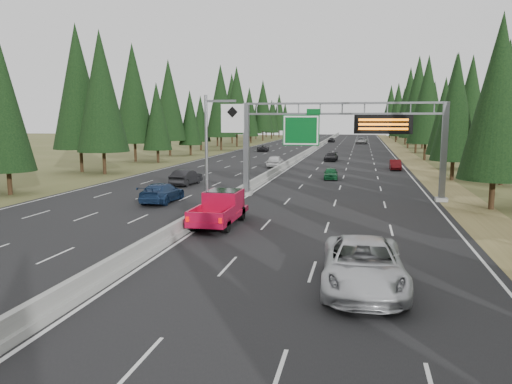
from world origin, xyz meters
TOP-DOWN VIEW (x-y plane):
  - road at (0.00, 80.00)m, footprint 32.00×260.00m
  - shoulder_right at (17.80, 80.00)m, footprint 3.60×260.00m
  - shoulder_left at (-17.80, 80.00)m, footprint 3.60×260.00m
  - median_barrier at (0.00, 80.00)m, footprint 0.70×260.00m
  - sign_gantry at (8.92, 34.88)m, footprint 16.75×0.98m
  - hov_sign_pole at (0.58, 24.97)m, footprint 2.80×0.50m
  - tree_row_right at (21.94, 84.51)m, footprint 11.75×240.78m
  - tree_row_left at (-22.20, 66.52)m, footprint 12.35×241.87m
  - silver_minivan at (10.11, 12.76)m, footprint 3.35×6.78m
  - red_pickup at (1.50, 23.21)m, footprint 2.23×6.25m
  - car_ahead_green at (6.70, 48.10)m, footprint 1.70×3.81m
  - car_ahead_dkred at (14.19, 59.99)m, footprint 1.39×3.94m
  - car_ahead_dkgrey at (5.28, 72.16)m, footprint 2.11×4.63m
  - car_ahead_white at (9.77, 128.88)m, footprint 3.04×5.94m
  - car_ahead_far at (1.50, 136.15)m, footprint 1.90×4.14m
  - car_onc_near at (-7.01, 40.27)m, footprint 1.98×4.74m
  - car_onc_blue at (-5.28, 30.00)m, footprint 2.16×5.29m
  - car_onc_white at (-1.50, 60.22)m, footprint 1.96×4.79m
  - car_onc_far at (-9.65, 93.03)m, footprint 2.57×4.79m

SIDE VIEW (x-z plane):
  - shoulder_right at x=17.80m, z-range 0.00..0.06m
  - shoulder_left at x=-17.80m, z-range 0.00..0.06m
  - road at x=0.00m, z-range 0.00..0.08m
  - median_barrier at x=0.00m, z-range -0.01..0.84m
  - car_ahead_green at x=6.70m, z-range 0.08..1.35m
  - car_onc_far at x=-9.65m, z-range 0.08..1.36m
  - car_ahead_dkred at x=14.19m, z-range 0.08..1.37m
  - car_ahead_dkgrey at x=5.28m, z-range 0.08..1.39m
  - car_ahead_far at x=1.50m, z-range 0.08..1.46m
  - car_onc_near at x=-7.01m, z-range 0.08..1.60m
  - car_onc_blue at x=-5.28m, z-range 0.08..1.61m
  - car_ahead_white at x=9.77m, z-range 0.08..1.69m
  - car_onc_white at x=-1.50m, z-range 0.08..1.71m
  - silver_minivan at x=10.11m, z-range 0.08..1.93m
  - red_pickup at x=1.50m, z-range 0.19..2.23m
  - hov_sign_pole at x=0.58m, z-range 0.72..8.72m
  - sign_gantry at x=8.92m, z-range 1.37..9.17m
  - tree_row_right at x=21.94m, z-range -0.06..18.57m
  - tree_row_left at x=-22.20m, z-range 0.00..18.86m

